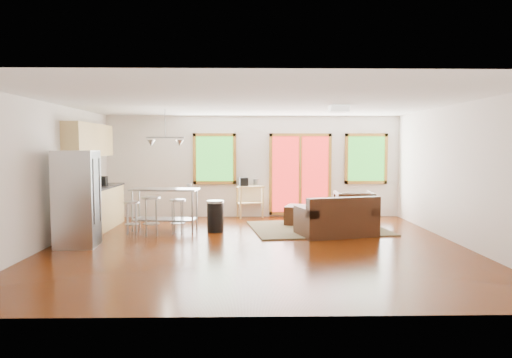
{
  "coord_description": "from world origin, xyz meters",
  "views": [
    {
      "loc": [
        -0.16,
        -8.22,
        1.8
      ],
      "look_at": [
        0.0,
        0.3,
        1.2
      ],
      "focal_mm": 32.0,
      "sensor_mm": 36.0,
      "label": 1
    }
  ],
  "objects_px": {
    "coffee_table": "(347,214)",
    "refrigerator": "(77,199)",
    "rug": "(317,228)",
    "armchair": "(354,206)",
    "loveseat": "(337,220)",
    "island": "(165,202)",
    "ottoman": "(301,215)",
    "kitchen_cart": "(249,190)"
  },
  "relations": [
    {
      "from": "coffee_table",
      "to": "refrigerator",
      "type": "bearing_deg",
      "value": -162.34
    },
    {
      "from": "rug",
      "to": "armchair",
      "type": "relative_size",
      "value": 3.29
    },
    {
      "from": "loveseat",
      "to": "coffee_table",
      "type": "bearing_deg",
      "value": 48.64
    },
    {
      "from": "island",
      "to": "ottoman",
      "type": "bearing_deg",
      "value": 11.32
    },
    {
      "from": "kitchen_cart",
      "to": "loveseat",
      "type": "bearing_deg",
      "value": -53.92
    },
    {
      "from": "loveseat",
      "to": "refrigerator",
      "type": "distance_m",
      "value": 4.99
    },
    {
      "from": "island",
      "to": "kitchen_cart",
      "type": "distance_m",
      "value": 2.53
    },
    {
      "from": "armchair",
      "to": "island",
      "type": "bearing_deg",
      "value": 11.71
    },
    {
      "from": "coffee_table",
      "to": "refrigerator",
      "type": "height_order",
      "value": "refrigerator"
    },
    {
      "from": "island",
      "to": "armchair",
      "type": "bearing_deg",
      "value": 8.68
    },
    {
      "from": "coffee_table",
      "to": "kitchen_cart",
      "type": "relative_size",
      "value": 0.93
    },
    {
      "from": "armchair",
      "to": "kitchen_cart",
      "type": "bearing_deg",
      "value": -21.26
    },
    {
      "from": "rug",
      "to": "refrigerator",
      "type": "distance_m",
      "value": 4.98
    },
    {
      "from": "rug",
      "to": "armchair",
      "type": "distance_m",
      "value": 1.17
    },
    {
      "from": "island",
      "to": "loveseat",
      "type": "bearing_deg",
      "value": -10.82
    },
    {
      "from": "loveseat",
      "to": "kitchen_cart",
      "type": "relative_size",
      "value": 1.65
    },
    {
      "from": "rug",
      "to": "loveseat",
      "type": "xyz_separation_m",
      "value": [
        0.28,
        -0.78,
        0.31
      ]
    },
    {
      "from": "refrigerator",
      "to": "island",
      "type": "height_order",
      "value": "refrigerator"
    },
    {
      "from": "armchair",
      "to": "kitchen_cart",
      "type": "relative_size",
      "value": 0.84
    },
    {
      "from": "island",
      "to": "refrigerator",
      "type": "bearing_deg",
      "value": -128.52
    },
    {
      "from": "coffee_table",
      "to": "kitchen_cart",
      "type": "height_order",
      "value": "kitchen_cart"
    },
    {
      "from": "armchair",
      "to": "loveseat",
      "type": "bearing_deg",
      "value": 66.96
    },
    {
      "from": "coffee_table",
      "to": "armchair",
      "type": "distance_m",
      "value": 0.65
    },
    {
      "from": "rug",
      "to": "armchair",
      "type": "bearing_deg",
      "value": 31.02
    },
    {
      "from": "armchair",
      "to": "kitchen_cart",
      "type": "distance_m",
      "value": 2.68
    },
    {
      "from": "rug",
      "to": "island",
      "type": "bearing_deg",
      "value": -178.47
    },
    {
      "from": "loveseat",
      "to": "coffee_table",
      "type": "height_order",
      "value": "loveseat"
    },
    {
      "from": "refrigerator",
      "to": "kitchen_cart",
      "type": "xyz_separation_m",
      "value": [
        3.11,
        3.35,
        -0.17
      ]
    },
    {
      "from": "ottoman",
      "to": "refrigerator",
      "type": "relative_size",
      "value": 0.39
    },
    {
      "from": "rug",
      "to": "ottoman",
      "type": "relative_size",
      "value": 4.25
    },
    {
      "from": "armchair",
      "to": "ottoman",
      "type": "bearing_deg",
      "value": 5.11
    },
    {
      "from": "loveseat",
      "to": "armchair",
      "type": "height_order",
      "value": "armchair"
    },
    {
      "from": "rug",
      "to": "refrigerator",
      "type": "bearing_deg",
      "value": -159.79
    },
    {
      "from": "ottoman",
      "to": "kitchen_cart",
      "type": "height_order",
      "value": "kitchen_cart"
    },
    {
      "from": "ottoman",
      "to": "refrigerator",
      "type": "height_order",
      "value": "refrigerator"
    },
    {
      "from": "armchair",
      "to": "ottoman",
      "type": "xyz_separation_m",
      "value": [
        -1.23,
        -0.04,
        -0.21
      ]
    },
    {
      "from": "kitchen_cart",
      "to": "ottoman",
      "type": "bearing_deg",
      "value": -43.68
    },
    {
      "from": "coffee_table",
      "to": "refrigerator",
      "type": "distance_m",
      "value": 5.54
    },
    {
      "from": "rug",
      "to": "coffee_table",
      "type": "distance_m",
      "value": 0.73
    },
    {
      "from": "coffee_table",
      "to": "rug",
      "type": "bearing_deg",
      "value": 178.17
    },
    {
      "from": "armchair",
      "to": "ottoman",
      "type": "relative_size",
      "value": 1.29
    },
    {
      "from": "armchair",
      "to": "rug",
      "type": "bearing_deg",
      "value": 34.05
    }
  ]
}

